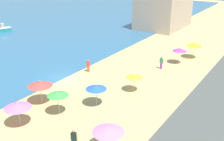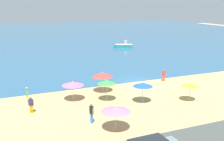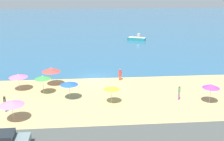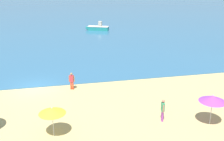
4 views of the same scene
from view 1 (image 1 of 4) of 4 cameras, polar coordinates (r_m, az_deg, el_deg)
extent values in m
plane|color=tan|center=(34.06, -9.78, -1.64)|extent=(160.00, 160.00, 0.00)
cube|color=#474B47|center=(26.48, 20.84, -9.99)|extent=(80.00, 8.00, 0.06)
cylinder|color=#B2B2B7|center=(28.47, -14.20, -4.71)|extent=(0.05, 0.05, 1.94)
cone|color=#F3423A|center=(27.98, -14.42, -2.56)|extent=(2.37, 2.37, 0.49)
sphere|color=silver|center=(27.87, -14.47, -2.05)|extent=(0.08, 0.08, 0.08)
cylinder|color=#B2B2B7|center=(21.25, -0.77, -14.18)|extent=(0.05, 0.05, 1.72)
cone|color=pink|center=(20.68, -0.79, -11.92)|extent=(2.39, 2.39, 0.40)
sphere|color=silver|center=(20.56, -0.79, -11.39)|extent=(0.08, 0.08, 0.08)
cylinder|color=#B2B2B7|center=(25.42, -18.37, -8.83)|extent=(0.05, 0.05, 1.75)
cone|color=pink|center=(24.94, -18.64, -6.83)|extent=(2.30, 2.30, 0.37)
sphere|color=silver|center=(24.84, -18.70, -6.39)|extent=(0.08, 0.08, 0.08)
cylinder|color=#B2B2B7|center=(39.17, 13.41, 2.65)|extent=(0.05, 0.05, 1.84)
cone|color=purple|center=(38.83, 13.55, 4.17)|extent=(1.91, 1.91, 0.44)
sphere|color=silver|center=(38.76, 13.58, 4.52)|extent=(0.08, 0.08, 0.08)
cylinder|color=#B2B2B7|center=(41.92, 16.23, 3.64)|extent=(0.05, 0.05, 1.85)
cone|color=yellow|center=(41.60, 16.40, 5.14)|extent=(2.20, 2.20, 0.54)
sphere|color=silver|center=(41.52, 16.44, 5.54)|extent=(0.08, 0.08, 0.08)
cylinder|color=#B2B2B7|center=(26.16, -10.81, -6.83)|extent=(0.05, 0.05, 1.97)
cone|color=green|center=(25.65, -10.99, -4.62)|extent=(1.94, 1.94, 0.37)
sphere|color=silver|center=(25.56, -11.02, -4.19)|extent=(0.08, 0.08, 0.08)
cylinder|color=#B2B2B7|center=(27.25, -3.20, -5.40)|extent=(0.05, 0.05, 1.83)
cone|color=blue|center=(26.78, -3.25, -3.40)|extent=(2.04, 2.04, 0.38)
sphere|color=silver|center=(26.69, -3.26, -2.96)|extent=(0.08, 0.08, 0.08)
cylinder|color=#B2B2B7|center=(30.13, 4.51, -2.80)|extent=(0.05, 0.05, 1.70)
cone|color=yellow|center=(29.74, 4.57, -1.08)|extent=(1.78, 1.78, 0.36)
sphere|color=silver|center=(29.66, 4.58, -0.71)|extent=(0.08, 0.08, 0.08)
cube|color=#15262A|center=(21.27, -7.75, -13.16)|extent=(0.30, 0.40, 0.69)
sphere|color=#A1724A|center=(21.00, -7.82, -12.09)|extent=(0.22, 0.22, 0.22)
cylinder|color=#A1724A|center=(21.40, -8.33, -13.12)|extent=(0.09, 0.09, 0.63)
cylinder|color=#A1724A|center=(21.20, -7.15, -13.41)|extent=(0.09, 0.09, 0.63)
cylinder|color=purple|center=(36.98, 9.84, 0.95)|extent=(0.14, 0.14, 0.82)
cylinder|color=purple|center=(36.88, 10.06, 0.88)|extent=(0.14, 0.14, 0.82)
cube|color=#389161|center=(36.68, 10.02, 1.98)|extent=(0.29, 0.40, 0.65)
sphere|color=#A46958|center=(36.53, 10.07, 2.65)|extent=(0.22, 0.22, 0.22)
cylinder|color=#A46958|center=(36.83, 9.72, 2.00)|extent=(0.09, 0.09, 0.58)
cylinder|color=#A46958|center=(36.57, 10.32, 1.82)|extent=(0.09, 0.09, 0.58)
cylinder|color=#EA4521|center=(35.62, -4.70, 0.36)|extent=(0.14, 0.14, 0.78)
cylinder|color=#EA4521|center=(35.54, -4.95, 0.30)|extent=(0.14, 0.14, 0.78)
cube|color=#B9333E|center=(35.33, -4.86, 1.38)|extent=(0.42, 0.35, 0.62)
sphere|color=#96734E|center=(35.18, -4.88, 2.05)|extent=(0.22, 0.22, 0.22)
cylinder|color=#96734E|center=(35.45, -4.52, 1.38)|extent=(0.09, 0.09, 0.56)
cylinder|color=#96734E|center=(35.24, -5.20, 1.23)|extent=(0.09, 0.09, 0.56)
cube|color=teal|center=(59.31, -21.67, 7.60)|extent=(3.98, 2.61, 0.68)
cube|color=silver|center=(59.23, -21.72, 7.95)|extent=(4.01, 2.68, 0.08)
cube|color=#B2AD9E|center=(59.21, -21.42, 8.44)|extent=(0.84, 0.90, 0.99)
cube|color=tan|center=(60.00, 10.47, 12.00)|extent=(12.25, 8.04, 7.11)
camera|label=2|loc=(11.55, 86.06, -15.32)|focal=45.00mm
camera|label=3|loc=(26.86, 70.27, 6.74)|focal=45.00mm
camera|label=4|loc=(24.96, 42.07, 9.29)|focal=45.00mm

